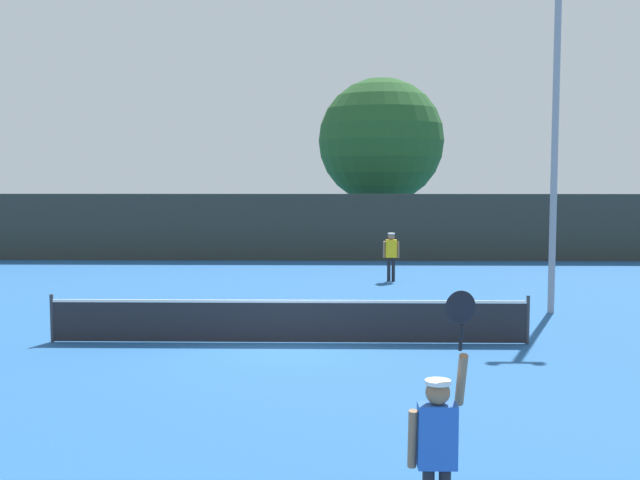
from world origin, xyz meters
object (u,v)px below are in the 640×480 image
at_px(player_receiving, 391,252).
at_px(tennis_ball, 189,329).
at_px(parked_car_near, 173,232).
at_px(light_pole, 556,112).
at_px(large_tree, 381,141).
at_px(player_serving, 438,438).

relative_size(player_receiving, tennis_ball, 25.01).
height_order(player_receiving, parked_car_near, player_receiving).
bearing_deg(parked_car_near, light_pole, -46.97).
distance_m(tennis_ball, light_pole, 11.07).
bearing_deg(large_tree, tennis_ball, -105.35).
distance_m(light_pole, parked_car_near, 24.57).
height_order(large_tree, parked_car_near, large_tree).
height_order(player_receiving, light_pole, light_pole).
xyz_separation_m(tennis_ball, large_tree, (5.85, 21.31, 5.41)).
relative_size(large_tree, parked_car_near, 1.96).
relative_size(tennis_ball, parked_car_near, 0.02).
distance_m(player_receiving, large_tree, 13.35).
xyz_separation_m(player_serving, large_tree, (1.33, 32.20, 4.30)).
distance_m(player_serving, light_pole, 14.91).
relative_size(player_serving, light_pole, 0.27).
bearing_deg(parked_car_near, player_serving, -67.25).
bearing_deg(player_receiving, light_pole, 122.27).
relative_size(player_receiving, large_tree, 0.20).
height_order(tennis_ball, light_pole, light_pole).
relative_size(tennis_ball, light_pole, 0.01).
bearing_deg(light_pole, player_serving, -109.75).
bearing_deg(parked_car_near, tennis_ball, -70.64).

